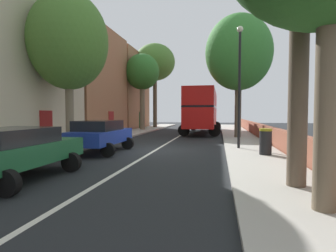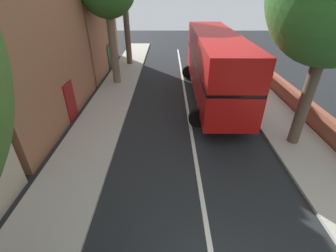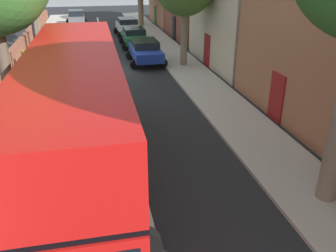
# 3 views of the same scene
# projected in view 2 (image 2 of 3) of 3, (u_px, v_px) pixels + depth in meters

# --- Properties ---
(double_decker_bus) EXTENTS (3.64, 11.49, 4.06)m
(double_decker_bus) POSITION_uv_depth(u_px,v_px,m) (214.00, 62.00, 14.42)
(double_decker_bus) COLOR red
(double_decker_bus) RESTS_ON ground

